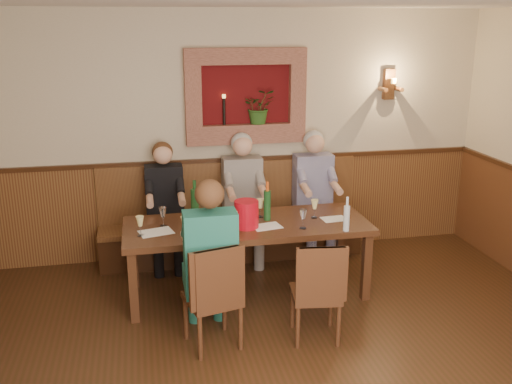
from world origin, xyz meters
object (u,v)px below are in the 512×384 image
(person_bench_mid, at_px, (244,209))
(person_bench_right, at_px, (314,205))
(person_chair_front, at_px, (210,273))
(water_bottle, at_px, (347,217))
(person_bench_left, at_px, (166,217))
(wine_bottle_green_a, at_px, (267,204))
(wine_bottle_green_b, at_px, (195,204))
(bench, at_px, (232,230))
(spittoon_bucket, at_px, (246,214))
(dining_table, at_px, (247,230))
(chair_near_right, at_px, (315,310))
(chair_near_left, at_px, (213,316))

(person_bench_mid, distance_m, person_bench_right, 0.84)
(person_chair_front, relative_size, water_bottle, 4.38)
(person_bench_left, bearing_deg, water_bottle, -36.91)
(person_chair_front, height_order, wine_bottle_green_a, person_chair_front)
(person_bench_mid, bearing_deg, wine_bottle_green_a, -82.86)
(person_bench_right, height_order, wine_bottle_green_b, person_bench_right)
(bench, bearing_deg, wine_bottle_green_a, -76.27)
(wine_bottle_green_a, bearing_deg, person_chair_front, -129.29)
(person_bench_right, bearing_deg, bench, 173.59)
(wine_bottle_green_b, xyz_separation_m, water_bottle, (1.37, -0.56, -0.04))
(person_bench_mid, bearing_deg, bench, 137.87)
(person_chair_front, bearing_deg, wine_bottle_green_b, 91.40)
(spittoon_bucket, distance_m, wine_bottle_green_b, 0.54)
(spittoon_bucket, xyz_separation_m, water_bottle, (0.91, -0.28, -0.00))
(dining_table, bearing_deg, water_bottle, -24.00)
(person_bench_left, relative_size, person_bench_right, 0.96)
(person_chair_front, relative_size, wine_bottle_green_b, 3.47)
(wine_bottle_green_b, bearing_deg, dining_table, -18.31)
(chair_near_right, distance_m, wine_bottle_green_b, 1.59)
(person_bench_left, distance_m, wine_bottle_green_b, 0.80)
(person_bench_mid, distance_m, wine_bottle_green_b, 0.96)
(person_bench_left, height_order, water_bottle, person_bench_left)
(dining_table, xyz_separation_m, wine_bottle_green_b, (-0.49, 0.16, 0.25))
(wine_bottle_green_b, bearing_deg, water_bottle, -22.01)
(bench, relative_size, wine_bottle_green_a, 7.64)
(chair_near_left, height_order, wine_bottle_green_a, wine_bottle_green_a)
(bench, xyz_separation_m, water_bottle, (0.88, -1.34, 0.55))
(wine_bottle_green_a, height_order, wine_bottle_green_b, wine_bottle_green_b)
(person_bench_left, distance_m, spittoon_bucket, 1.23)
(person_bench_right, xyz_separation_m, wine_bottle_green_a, (-0.74, -0.78, 0.30))
(person_bench_mid, bearing_deg, person_bench_left, 179.86)
(chair_near_right, distance_m, wine_bottle_green_a, 1.23)
(chair_near_right, height_order, wine_bottle_green_a, wine_bottle_green_a)
(spittoon_bucket, bearing_deg, wine_bottle_green_a, 35.22)
(wine_bottle_green_a, distance_m, wine_bottle_green_b, 0.71)
(dining_table, relative_size, person_bench_left, 1.71)
(person_bench_left, xyz_separation_m, person_bench_mid, (0.88, -0.00, 0.03))
(wine_bottle_green_b, bearing_deg, bench, 57.81)
(person_bench_mid, relative_size, water_bottle, 4.41)
(chair_near_right, xyz_separation_m, person_bench_right, (0.54, 1.81, 0.34))
(chair_near_left, xyz_separation_m, spittoon_bucket, (0.44, 0.80, 0.61))
(chair_near_left, xyz_separation_m, wine_bottle_green_b, (-0.03, 1.08, 0.65))
(dining_table, xyz_separation_m, chair_near_right, (0.41, -0.97, -0.41))
(dining_table, xyz_separation_m, person_bench_left, (-0.76, 0.84, -0.09))
(person_bench_left, distance_m, person_bench_mid, 0.88)
(person_bench_mid, relative_size, person_chair_front, 1.01)
(bench, bearing_deg, person_bench_right, -6.41)
(chair_near_left, distance_m, spittoon_bucket, 1.10)
(bench, relative_size, person_bench_left, 2.13)
(water_bottle, bearing_deg, spittoon_bucket, 162.76)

